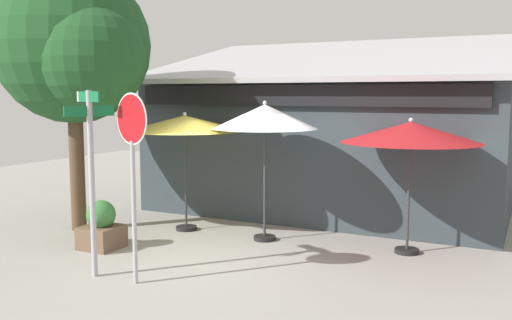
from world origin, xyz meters
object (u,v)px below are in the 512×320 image
Objects in this scene: street_sign_post at (91,165)px; stop_sign at (132,152)px; patio_umbrella_ivory_center at (265,118)px; sidewalk_planter at (101,227)px; patio_umbrella_crimson_right at (411,133)px; patio_umbrella_mustard_left at (185,124)px; shade_tree at (77,49)px.

street_sign_post is 0.84m from stop_sign.
patio_umbrella_ivory_center is (0.64, 3.20, 0.40)m from stop_sign.
street_sign_post is 3.22× the size of sidewalk_planter.
patio_umbrella_crimson_right is (4.17, 3.55, 0.40)m from street_sign_post.
patio_umbrella_mustard_left is (-0.41, 3.22, 0.47)m from street_sign_post.
patio_umbrella_crimson_right is at bearing 7.01° from patio_umbrella_ivory_center.
patio_umbrella_ivory_center is at bearing 16.35° from shade_tree.
street_sign_post is 3.71m from shade_tree.
stop_sign is 2.76m from sidewalk_planter.
street_sign_post is at bearing -178.61° from stop_sign.
shade_tree is at bearing -163.65° from patio_umbrella_ivory_center.
patio_umbrella_crimson_right is at bearing 46.42° from stop_sign.
patio_umbrella_ivory_center is 1.11× the size of patio_umbrella_crimson_right.
patio_umbrella_mustard_left reaches higher than sidewalk_planter.
stop_sign is at bearing -133.58° from patio_umbrella_crimson_right.
sidewalk_planter is at bearing 128.21° from street_sign_post.
patio_umbrella_mustard_left is at bearing -179.90° from patio_umbrella_ivory_center.
shade_tree is (-3.08, 2.11, 1.77)m from stop_sign.
street_sign_post is at bearing -139.52° from patio_umbrella_crimson_right.
shade_tree is (-2.28, 2.13, 2.00)m from street_sign_post.
sidewalk_planter is at bearing -156.56° from patio_umbrella_crimson_right.
patio_umbrella_crimson_right is 5.93m from sidewalk_planter.
shade_tree reaches higher than sidewalk_planter.
patio_umbrella_ivory_center is 3.01× the size of sidewalk_planter.
patio_umbrella_crimson_right is at bearing 23.44° from sidewalk_planter.
street_sign_post reaches higher than stop_sign.
stop_sign is 0.53× the size of shade_tree.
street_sign_post reaches higher than patio_umbrella_ivory_center.
patio_umbrella_crimson_right is (2.72, 0.33, -0.24)m from patio_umbrella_ivory_center.
shade_tree is (-3.73, -1.09, 1.36)m from patio_umbrella_ivory_center.
shade_tree reaches higher than patio_umbrella_mustard_left.
patio_umbrella_crimson_right is 2.72× the size of sidewalk_planter.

